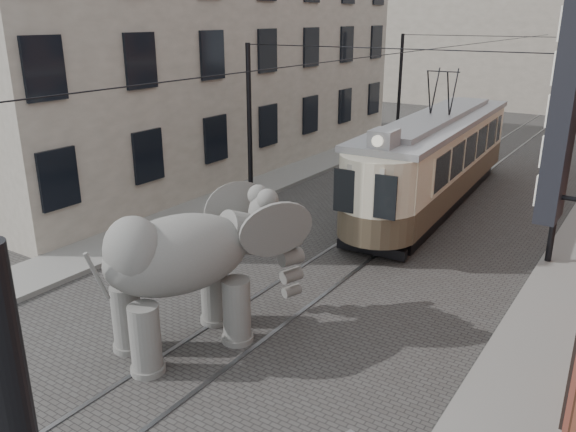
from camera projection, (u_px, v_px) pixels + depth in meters
The scene contains 9 objects.
ground at pixel (285, 299), 14.92m from camera, with size 120.00×120.00×0.00m, color #3C3A37.
tram_rails at pixel (285, 298), 14.91m from camera, with size 1.54×80.00×0.02m, color slate, non-canonical shape.
sidewalk_right at pixel (531, 371), 11.76m from camera, with size 2.00×60.00×0.15m, color slate.
sidewalk_left at pixel (114, 244), 18.28m from camera, with size 2.00×60.00×0.15m, color slate.
stucco_building at pixel (208, 59), 26.91m from camera, with size 7.00×24.00×10.00m, color gray.
distant_block at pixel (576, 15), 44.19m from camera, with size 28.00×10.00×14.00m, color gray.
catenary at pixel (369, 149), 17.99m from camera, with size 11.00×30.20×6.00m, color black, non-canonical shape.
tram at pixel (438, 139), 21.80m from camera, with size 2.62×12.71×5.04m, color beige, non-canonical shape.
elephant at pixel (180, 276), 12.31m from camera, with size 2.99×5.42×3.32m, color #615E5A, non-canonical shape.
Camera 1 is at (7.46, -11.15, 6.87)m, focal length 36.19 mm.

